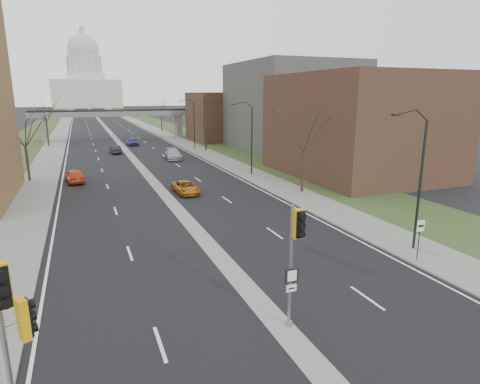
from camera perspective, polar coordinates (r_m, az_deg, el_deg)
ground at (r=17.03m, az=8.05°, el=-20.71°), size 700.00×700.00×0.00m
road_surface at (r=162.54m, az=-19.33°, el=9.56°), size 20.00×600.00×0.01m
median_strip at (r=162.54m, az=-19.33°, el=9.56°), size 1.20×600.00×0.02m
sidewalk_right at (r=163.51m, az=-15.07°, el=9.89°), size 4.00×600.00×0.12m
sidewalk_left at (r=162.45m, az=-23.60°, el=9.21°), size 4.00×600.00×0.12m
grass_verge_right at (r=164.32m, az=-12.97°, el=10.03°), size 8.00×600.00×0.10m
grass_verge_left at (r=162.74m, az=-25.73°, el=9.00°), size 8.00×600.00×0.10m
commercial_block_near at (r=50.93m, az=16.43°, el=9.11°), size 16.00×20.00×12.00m
commercial_block_mid at (r=73.16m, az=7.30°, el=11.95°), size 18.00×22.00×15.00m
commercial_block_far at (r=87.26m, az=-2.08°, el=10.67°), size 14.00×14.00×10.00m
pedestrian_bridge at (r=92.50m, az=-17.41°, el=10.14°), size 34.00×3.00×6.45m
capitol at (r=332.30m, az=-21.06°, el=14.37°), size 48.00×42.00×55.75m
streetlight_near at (r=25.79m, az=23.55°, el=6.70°), size 2.61×0.20×8.70m
streetlight_mid at (r=47.77m, az=0.80°, el=10.53°), size 2.61×0.20×8.70m
streetlight_far at (r=72.47m, az=-7.22°, el=11.51°), size 2.61×0.20×8.70m
tree_left_b at (r=50.55m, az=-28.49°, el=8.25°), size 6.75×6.75×8.81m
tree_left_c at (r=84.34m, az=-26.04°, el=10.61°), size 7.65×7.65×9.99m
tree_right_a at (r=39.74m, az=9.11°, el=9.26°), size 7.20×7.20×9.40m
tree_right_b at (r=70.17m, az=-4.95°, el=10.57°), size 6.30×6.30×8.22m
tree_right_c at (r=109.02m, az=-11.19°, el=12.10°), size 7.65×7.65×9.99m
signal_pole_left at (r=13.06m, az=-29.81°, el=-15.07°), size 0.94×1.31×5.65m
signal_pole_median at (r=16.25m, az=7.85°, el=-7.63°), size 0.62×0.87×5.33m
speed_limit_sign at (r=25.57m, az=24.18°, el=-5.31°), size 0.53×0.06×2.43m
car_left_near at (r=48.49m, az=-22.43°, el=2.16°), size 2.32×4.66×1.53m
car_left_far at (r=70.39m, az=-17.30°, el=5.80°), size 1.69×4.16×1.34m
car_right_near at (r=40.20m, az=-7.73°, el=0.67°), size 2.15×4.47×1.23m
car_right_mid at (r=61.94m, az=-9.49°, el=5.32°), size 2.67×5.49×1.54m
car_right_far at (r=80.73m, az=-15.02°, el=6.94°), size 1.97×4.42×1.48m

